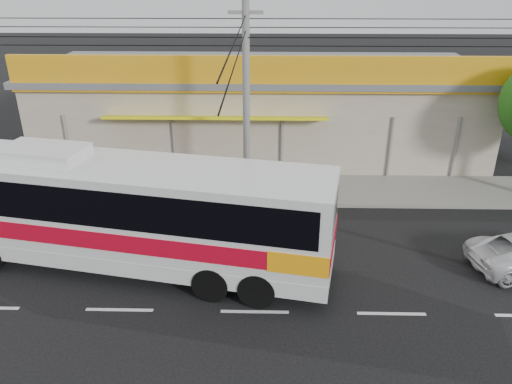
% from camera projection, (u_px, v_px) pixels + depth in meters
% --- Properties ---
extents(ground, '(120.00, 120.00, 0.00)m').
position_uv_depth(ground, '(257.00, 265.00, 16.91)').
color(ground, black).
rests_on(ground, ground).
extents(sidewalk, '(30.00, 3.20, 0.15)m').
position_uv_depth(sidewalk, '(259.00, 189.00, 22.32)').
color(sidewalk, gray).
rests_on(sidewalk, ground).
extents(lane_markings, '(50.00, 0.12, 0.01)m').
position_uv_depth(lane_markings, '(255.00, 312.00, 14.64)').
color(lane_markings, silver).
rests_on(lane_markings, ground).
extents(storefront_building, '(22.60, 9.20, 5.70)m').
position_uv_depth(storefront_building, '(261.00, 108.00, 26.41)').
color(storefront_building, '#A99B88').
rests_on(storefront_building, ground).
extents(coach_bus, '(13.40, 5.23, 4.04)m').
position_uv_depth(coach_bus, '(135.00, 209.00, 15.93)').
color(coach_bus, silver).
rests_on(coach_bus, ground).
extents(motorbike_red, '(1.95, 1.01, 0.97)m').
position_uv_depth(motorbike_red, '(4.00, 174.00, 22.46)').
color(motorbike_red, '#9A200B').
rests_on(motorbike_red, sidewalk).
extents(utility_pole, '(34.00, 14.00, 8.55)m').
position_uv_depth(utility_pole, '(246.00, 31.00, 18.15)').
color(utility_pole, slate).
rests_on(utility_pole, ground).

